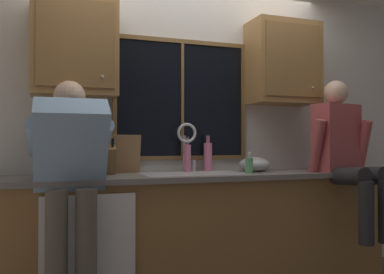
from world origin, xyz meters
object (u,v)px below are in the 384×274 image
person_sitting_on_counter (344,150)px  bottle_tall_clear (187,157)px  person_standing (71,173)px  knife_block (107,160)px  cutting_board (126,154)px  soap_dispenser (249,165)px  bottle_green_glass (208,156)px  mixing_bowl (255,165)px

person_sitting_on_counter → bottle_tall_clear: person_sitting_on_counter is taller
person_sitting_on_counter → bottle_tall_clear: bearing=159.5°
person_standing → knife_block: 0.51m
person_standing → bottle_tall_clear: bearing=28.1°
knife_block → cutting_board: 0.21m
bottle_tall_clear → person_standing: bearing=-151.9°
soap_dispenser → bottle_green_glass: bearing=117.3°
knife_block → bottle_tall_clear: knife_block is taller
person_sitting_on_counter → bottle_green_glass: (-1.00, 0.49, -0.06)m
bottle_green_glass → bottle_tall_clear: 0.20m
person_standing → bottle_green_glass: size_ratio=5.10×
person_standing → soap_dispenser: bearing=7.1°
person_standing → person_sitting_on_counter: (2.13, 0.05, 0.14)m
cutting_board → soap_dispenser: size_ratio=1.78×
person_standing → bottle_tall_clear: person_standing is taller
soap_dispenser → person_standing: bearing=-172.9°
cutting_board → bottle_green_glass: bottle_green_glass is taller
person_standing → bottle_green_glass: person_standing is taller
person_standing → bottle_tall_clear: size_ratio=5.40×
person_sitting_on_counter → mixing_bowl: 0.73m
knife_block → person_standing: bearing=-123.4°
soap_dispenser → bottle_tall_clear: bearing=139.5°
knife_block → bottle_green_glass: bottle_green_glass is taller
cutting_board → soap_dispenser: (0.89, -0.38, -0.08)m
bottle_green_glass → cutting_board: bearing=-180.0°
mixing_bowl → soap_dispenser: size_ratio=1.50×
person_sitting_on_counter → knife_block: (-1.86, 0.37, -0.08)m
mixing_bowl → bottle_green_glass: bottle_green_glass is taller
person_sitting_on_counter → bottle_green_glass: person_sitting_on_counter is taller
person_sitting_on_counter → knife_block: 1.89m
person_sitting_on_counter → bottle_green_glass: bearing=153.9°
cutting_board → bottle_green_glass: bearing=0.0°
knife_block → soap_dispenser: bearing=-13.7°
person_sitting_on_counter → bottle_tall_clear: (-1.20, 0.45, -0.06)m
soap_dispenser → bottle_tall_clear: size_ratio=0.59×
person_standing → soap_dispenser: size_ratio=9.18×
person_standing → bottle_tall_clear: (0.94, 0.50, 0.07)m
cutting_board → bottle_green_glass: (0.69, 0.00, -0.02)m
soap_dispenser → person_sitting_on_counter: bearing=-8.0°
person_standing → soap_dispenser: 1.34m
cutting_board → bottle_green_glass: 0.69m
cutting_board → mixing_bowl: size_ratio=1.19×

